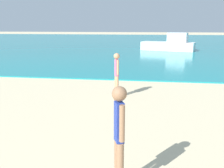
{
  "coord_description": "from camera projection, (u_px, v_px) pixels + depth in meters",
  "views": [
    {
      "loc": [
        1.39,
        1.28,
        2.64
      ],
      "look_at": [
        0.28,
        8.75,
        0.91
      ],
      "focal_mm": 41.45,
      "sensor_mm": 36.0,
      "label": 1
    }
  ],
  "objects": [
    {
      "name": "person_standing",
      "position": [
        119.0,
        133.0,
        4.03
      ],
      "size": [
        0.23,
        0.38,
        1.75
      ],
      "rotation": [
        0.0,
        0.0,
        1.95
      ],
      "color": "#936B4C",
      "rests_on": "ground"
    },
    {
      "name": "person_distant",
      "position": [
        117.0,
        72.0,
        9.49
      ],
      "size": [
        0.22,
        0.35,
        1.65
      ],
      "rotation": [
        0.0,
        0.0,
        5.13
      ],
      "color": "tan",
      "rests_on": "ground"
    },
    {
      "name": "water",
      "position": [
        142.0,
        42.0,
        41.48
      ],
      "size": [
        160.0,
        60.0,
        0.06
      ],
      "primitive_type": "cube",
      "color": "teal",
      "rests_on": "ground"
    },
    {
      "name": "boat_near",
      "position": [
        170.0,
        44.0,
        26.72
      ],
      "size": [
        5.64,
        3.2,
        1.83
      ],
      "rotation": [
        0.0,
        0.0,
        2.85
      ],
      "color": "white",
      "rests_on": "water"
    }
  ]
}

